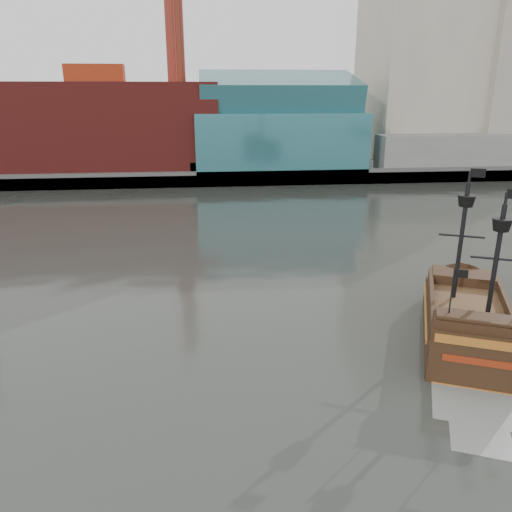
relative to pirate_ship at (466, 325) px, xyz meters
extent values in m
plane|color=#262823|center=(-12.73, -5.18, -1.07)|extent=(400.00, 400.00, 0.00)
cube|color=slate|center=(-12.73, 86.82, -0.07)|extent=(220.00, 60.00, 2.00)
cube|color=#4C4C49|center=(-12.73, 57.32, 0.23)|extent=(220.00, 1.00, 2.60)
cube|color=maroon|center=(-34.73, 66.82, 8.43)|extent=(42.00, 18.00, 15.00)
cube|color=#29666F|center=(-2.73, 64.82, 5.93)|extent=(30.00, 16.00, 10.00)
cube|color=#B8B199|center=(27.27, 74.82, 23.93)|extent=(20.00, 22.00, 46.00)
cube|color=#B8B199|center=(37.27, 91.82, 26.93)|extent=(24.00, 20.00, 52.00)
cube|color=slate|center=(35.27, 60.82, 3.93)|extent=(40.00, 6.00, 6.00)
cylinder|color=maroon|center=(-20.73, 68.82, 26.93)|extent=(3.20, 3.20, 22.00)
cube|color=#29666F|center=(-2.73, 64.82, 13.93)|extent=(28.00, 14.94, 8.78)
cube|color=black|center=(0.11, 0.26, -0.46)|extent=(9.49, 13.13, 2.63)
cube|color=#51351D|center=(0.11, 0.26, 1.00)|extent=(8.54, 11.82, 0.30)
cube|color=black|center=(2.06, 4.70, 1.36)|extent=(4.91, 3.94, 1.01)
cube|color=black|center=(-2.00, -4.55, 1.76)|extent=(5.04, 3.41, 1.82)
cube|color=black|center=(-2.37, -5.41, 0.14)|extent=(4.64, 2.22, 4.04)
cube|color=#A66020|center=(-2.43, -5.54, 1.76)|extent=(4.20, 1.90, 0.51)
cube|color=maroon|center=(-2.43, -5.54, 0.65)|extent=(3.27, 1.49, 0.40)
cylinder|color=black|center=(-0.02, 1.97, 5.09)|extent=(0.37, 0.37, 7.88)
cylinder|color=black|center=(0.21, -1.77, 4.79)|extent=(0.37, 0.37, 7.27)
cone|color=black|center=(-0.02, 1.97, 7.82)|extent=(1.46, 1.46, 0.71)
cone|color=black|center=(0.21, -1.77, 7.21)|extent=(1.46, 1.46, 0.71)
cube|color=black|center=(0.40, 1.79, 9.64)|extent=(0.84, 0.39, 0.56)
cube|color=#979B96|center=(-3.05, -6.96, -1.06)|extent=(5.39, 5.05, 0.02)
camera|label=1|loc=(-16.86, -27.83, 14.55)|focal=35.00mm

